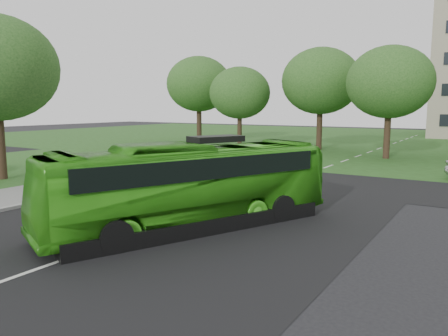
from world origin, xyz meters
name	(u,v)px	position (x,y,z in m)	size (l,w,h in m)	color
ground	(173,222)	(0.00, 0.00, 0.00)	(160.00, 160.00, 0.00)	black
street_surfaces	(343,159)	(-0.38, 22.75, 0.03)	(120.00, 120.00, 0.15)	black
tree_park_a	(240,93)	(-12.87, 27.33, 5.73)	(6.35, 6.35, 8.44)	black
tree_park_b	(321,81)	(-4.92, 29.55, 6.82)	(7.71, 7.71, 10.11)	black
tree_park_c	(390,82)	(2.45, 25.45, 6.31)	(7.00, 7.00, 9.30)	black
tree_park_f	(199,84)	(-20.26, 30.38, 6.95)	(7.66, 7.66, 10.22)	black
bus	(191,185)	(1.00, -0.19, 1.53)	(2.57, 11.00, 3.06)	#379E1A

